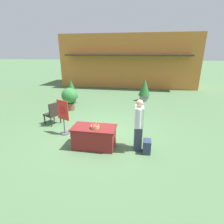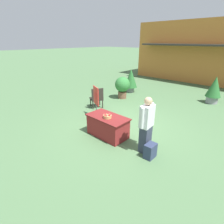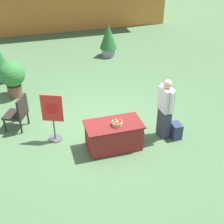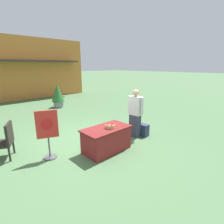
{
  "view_description": "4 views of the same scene",
  "coord_description": "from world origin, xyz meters",
  "px_view_note": "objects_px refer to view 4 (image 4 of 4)",
  "views": [
    {
      "loc": [
        1.56,
        -5.82,
        2.99
      ],
      "look_at": [
        0.54,
        -0.05,
        0.95
      ],
      "focal_mm": 28.0,
      "sensor_mm": 36.0,
      "label": 1
    },
    {
      "loc": [
        3.77,
        -4.62,
        3.02
      ],
      "look_at": [
        0.04,
        -0.63,
        0.77
      ],
      "focal_mm": 28.0,
      "sensor_mm": 36.0,
      "label": 2
    },
    {
      "loc": [
        -1.73,
        -6.95,
        4.94
      ],
      "look_at": [
        0.31,
        -0.05,
        0.5
      ],
      "focal_mm": 50.0,
      "sensor_mm": 36.0,
      "label": 3
    },
    {
      "loc": [
        -3.0,
        -4.39,
        2.42
      ],
      "look_at": [
        0.63,
        -0.58,
        1.01
      ],
      "focal_mm": 28.0,
      "sensor_mm": 36.0,
      "label": 4
    }
  ],
  "objects_px": {
    "display_table": "(106,139)",
    "person_visitor": "(135,113)",
    "apple_basket": "(110,126)",
    "backpack": "(143,130)",
    "potted_plant_far_right": "(58,95)",
    "poster_board": "(48,133)",
    "patio_chair": "(4,140)"
  },
  "relations": [
    {
      "from": "display_table",
      "to": "apple_basket",
      "type": "xyz_separation_m",
      "value": [
        0.07,
        -0.08,
        0.41
      ]
    },
    {
      "from": "backpack",
      "to": "poster_board",
      "type": "bearing_deg",
      "value": 165.24
    },
    {
      "from": "person_visitor",
      "to": "potted_plant_far_right",
      "type": "height_order",
      "value": "person_visitor"
    },
    {
      "from": "display_table",
      "to": "patio_chair",
      "type": "bearing_deg",
      "value": 145.26
    },
    {
      "from": "display_table",
      "to": "apple_basket",
      "type": "height_order",
      "value": "apple_basket"
    },
    {
      "from": "person_visitor",
      "to": "poster_board",
      "type": "distance_m",
      "value": 2.86
    },
    {
      "from": "display_table",
      "to": "potted_plant_far_right",
      "type": "distance_m",
      "value": 6.27
    },
    {
      "from": "display_table",
      "to": "person_visitor",
      "type": "height_order",
      "value": "person_visitor"
    },
    {
      "from": "apple_basket",
      "to": "potted_plant_far_right",
      "type": "xyz_separation_m",
      "value": [
        1.52,
        6.13,
        -0.02
      ]
    },
    {
      "from": "potted_plant_far_right",
      "to": "backpack",
      "type": "bearing_deg",
      "value": -89.03
    },
    {
      "from": "person_visitor",
      "to": "potted_plant_far_right",
      "type": "distance_m",
      "value": 5.95
    },
    {
      "from": "display_table",
      "to": "poster_board",
      "type": "relative_size",
      "value": 1.07
    },
    {
      "from": "apple_basket",
      "to": "backpack",
      "type": "bearing_deg",
      "value": 0.48
    },
    {
      "from": "potted_plant_far_right",
      "to": "person_visitor",
      "type": "bearing_deg",
      "value": -91.77
    },
    {
      "from": "poster_board",
      "to": "patio_chair",
      "type": "bearing_deg",
      "value": -110.77
    },
    {
      "from": "apple_basket",
      "to": "backpack",
      "type": "xyz_separation_m",
      "value": [
        1.63,
        0.01,
        -0.56
      ]
    },
    {
      "from": "poster_board",
      "to": "patio_chair",
      "type": "xyz_separation_m",
      "value": [
        -0.84,
        0.8,
        -0.18
      ]
    },
    {
      "from": "apple_basket",
      "to": "backpack",
      "type": "height_order",
      "value": "apple_basket"
    },
    {
      "from": "person_visitor",
      "to": "patio_chair",
      "type": "xyz_separation_m",
      "value": [
        -3.63,
        1.44,
        -0.32
      ]
    },
    {
      "from": "patio_chair",
      "to": "potted_plant_far_right",
      "type": "bearing_deg",
      "value": -103.71
    },
    {
      "from": "potted_plant_far_right",
      "to": "display_table",
      "type": "bearing_deg",
      "value": -104.71
    },
    {
      "from": "display_table",
      "to": "apple_basket",
      "type": "bearing_deg",
      "value": -50.06
    },
    {
      "from": "person_visitor",
      "to": "patio_chair",
      "type": "bearing_deg",
      "value": -25.71
    },
    {
      "from": "apple_basket",
      "to": "poster_board",
      "type": "xyz_separation_m",
      "value": [
        -1.45,
        0.82,
        -0.06
      ]
    },
    {
      "from": "person_visitor",
      "to": "backpack",
      "type": "distance_m",
      "value": 0.71
    },
    {
      "from": "backpack",
      "to": "person_visitor",
      "type": "bearing_deg",
      "value": 150.34
    },
    {
      "from": "backpack",
      "to": "potted_plant_far_right",
      "type": "xyz_separation_m",
      "value": [
        -0.1,
        6.11,
        0.54
      ]
    },
    {
      "from": "patio_chair",
      "to": "apple_basket",
      "type": "bearing_deg",
      "value": 171.22
    },
    {
      "from": "display_table",
      "to": "person_visitor",
      "type": "distance_m",
      "value": 1.49
    },
    {
      "from": "display_table",
      "to": "potted_plant_far_right",
      "type": "xyz_separation_m",
      "value": [
        1.59,
        6.05,
        0.39
      ]
    },
    {
      "from": "backpack",
      "to": "poster_board",
      "type": "relative_size",
      "value": 0.32
    },
    {
      "from": "person_visitor",
      "to": "poster_board",
      "type": "height_order",
      "value": "person_visitor"
    }
  ]
}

